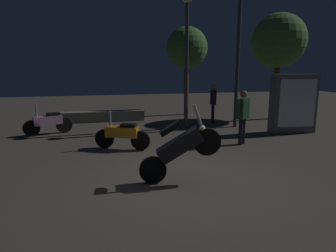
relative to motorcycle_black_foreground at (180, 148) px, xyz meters
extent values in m
plane|color=#4C443D|center=(0.22, 0.14, -0.74)|extent=(40.00, 40.00, 0.00)
cylinder|color=black|center=(-0.53, 0.11, -0.46)|extent=(0.57, 0.21, 0.56)
cylinder|color=black|center=(0.54, -0.11, 0.12)|extent=(0.57, 0.21, 0.56)
cube|color=black|center=(0.00, 0.00, 0.06)|extent=(1.00, 0.48, 0.76)
cube|color=black|center=(-0.19, 0.04, 0.40)|extent=(0.46, 0.32, 0.32)
cylinder|color=gray|center=(0.35, -0.07, 0.66)|extent=(0.21, 0.10, 0.44)
sphere|color=#F2EABF|center=(0.45, -0.09, 0.40)|extent=(0.12, 0.12, 0.12)
cylinder|color=black|center=(-0.40, 2.64, -0.46)|extent=(0.55, 0.33, 0.56)
cylinder|color=black|center=(-1.39, 3.12, -0.46)|extent=(0.55, 0.33, 0.56)
cube|color=orange|center=(-0.90, 2.88, -0.23)|extent=(0.99, 0.68, 0.30)
cube|color=black|center=(-0.71, 2.79, -0.03)|extent=(0.50, 0.41, 0.10)
cylinder|color=gray|center=(-1.21, 3.03, 0.14)|extent=(0.08, 0.08, 0.45)
sphere|color=#F2EABF|center=(-1.30, 3.07, -0.18)|extent=(0.12, 0.12, 0.12)
cylinder|color=black|center=(-2.73, 5.61, -0.46)|extent=(0.56, 0.28, 0.56)
cylinder|color=black|center=(-3.77, 5.25, -0.46)|extent=(0.56, 0.28, 0.56)
cube|color=#C68CB7|center=(-3.25, 5.43, -0.23)|extent=(1.00, 0.59, 0.30)
cube|color=black|center=(-3.06, 5.49, -0.03)|extent=(0.49, 0.37, 0.10)
cylinder|color=gray|center=(-3.58, 5.31, 0.14)|extent=(0.08, 0.08, 0.45)
sphere|color=#F2EABF|center=(-3.67, 5.28, -0.18)|extent=(0.12, 0.12, 0.12)
cylinder|color=black|center=(3.21, 6.03, -0.35)|extent=(0.12, 0.12, 0.80)
cylinder|color=black|center=(3.26, 6.18, -0.35)|extent=(0.12, 0.12, 0.80)
cube|color=#261E38|center=(3.23, 6.11, 0.35)|extent=(0.34, 0.42, 0.59)
sphere|color=#9E7251|center=(3.23, 6.11, 0.79)|extent=(0.22, 0.22, 0.22)
cylinder|color=#261E38|center=(3.16, 5.88, 0.38)|extent=(0.14, 0.20, 0.54)
cylinder|color=#261E38|center=(3.31, 6.33, 0.38)|extent=(0.14, 0.20, 0.54)
cylinder|color=black|center=(2.79, 2.57, -0.34)|extent=(0.12, 0.12, 0.81)
cylinder|color=black|center=(2.65, 2.48, -0.34)|extent=(0.12, 0.12, 0.81)
cube|color=#1E3F2D|center=(2.72, 2.52, 0.36)|extent=(0.43, 0.39, 0.60)
sphere|color=brown|center=(2.72, 2.52, 0.80)|extent=(0.22, 0.22, 0.22)
cylinder|color=#1E3F2D|center=(2.92, 2.65, 0.39)|extent=(0.20, 0.17, 0.55)
cylinder|color=#1E3F2D|center=(2.51, 2.40, 0.39)|extent=(0.20, 0.17, 0.55)
cylinder|color=#38383D|center=(1.80, 5.35, 1.58)|extent=(0.14, 0.14, 4.65)
cylinder|color=#38383D|center=(3.78, 5.12, 1.94)|extent=(0.14, 0.14, 5.37)
cylinder|color=#4C331E|center=(6.40, 6.46, 0.58)|extent=(0.24, 0.24, 2.65)
sphere|color=#477A38|center=(6.40, 6.46, 2.74)|extent=(2.38, 2.38, 2.38)
cylinder|color=#4C331E|center=(2.85, 8.66, 0.53)|extent=(0.24, 0.24, 2.56)
sphere|color=#477A38|center=(2.85, 8.66, 2.51)|extent=(2.01, 2.01, 2.01)
cube|color=#595960|center=(5.30, 3.68, 0.31)|extent=(1.64, 0.65, 2.10)
cube|color=white|center=(5.28, 3.41, 0.36)|extent=(1.34, 0.17, 1.68)
cube|color=gray|center=(-1.37, 7.63, -0.52)|extent=(3.75, 0.50, 0.45)
camera|label=1|loc=(-1.64, -5.63, 1.61)|focal=32.03mm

